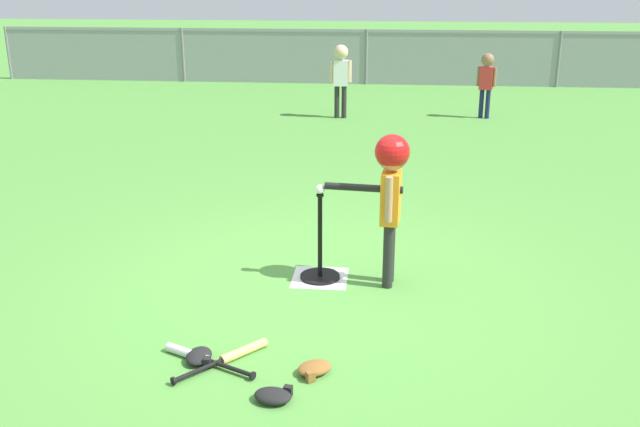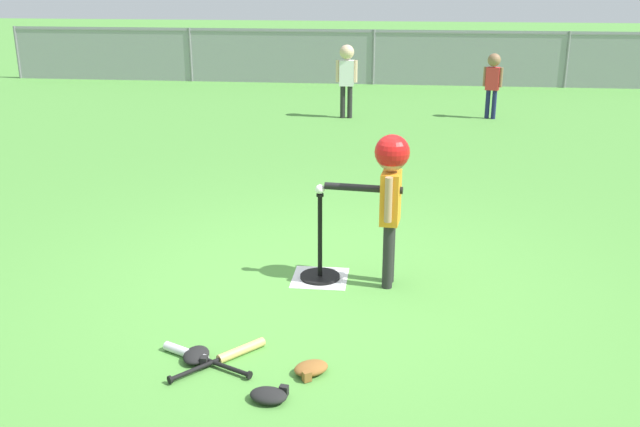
% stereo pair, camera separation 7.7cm
% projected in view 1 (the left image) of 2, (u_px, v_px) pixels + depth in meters
% --- Properties ---
extents(ground_plane, '(60.00, 60.00, 0.00)m').
position_uv_depth(ground_plane, '(316.00, 284.00, 5.64)').
color(ground_plane, '#51933D').
extents(home_plate, '(0.44, 0.44, 0.01)m').
position_uv_depth(home_plate, '(320.00, 278.00, 5.76)').
color(home_plate, white).
rests_on(home_plate, ground_plane).
extents(batting_tee, '(0.32, 0.32, 0.71)m').
position_uv_depth(batting_tee, '(320.00, 265.00, 5.72)').
color(batting_tee, black).
rests_on(batting_tee, ground_plane).
extents(baseball_on_tee, '(0.07, 0.07, 0.07)m').
position_uv_depth(baseball_on_tee, '(320.00, 189.00, 5.52)').
color(baseball_on_tee, white).
rests_on(baseball_on_tee, batting_tee).
extents(batter_child, '(0.64, 0.34, 1.20)m').
position_uv_depth(batter_child, '(390.00, 180.00, 5.38)').
color(batter_child, '#262626').
rests_on(batter_child, ground_plane).
extents(fielder_deep_right, '(0.30, 0.21, 1.06)m').
position_uv_depth(fielder_deep_right, '(486.00, 77.00, 11.71)').
color(fielder_deep_right, '#191E4C').
rests_on(fielder_deep_right, ground_plane).
extents(fielder_deep_left, '(0.36, 0.24, 1.20)m').
position_uv_depth(fielder_deep_left, '(341.00, 71.00, 11.70)').
color(fielder_deep_left, '#262626').
rests_on(fielder_deep_left, ground_plane).
extents(spare_bat_silver, '(0.64, 0.34, 0.06)m').
position_uv_depth(spare_bat_silver, '(197.00, 356.00, 4.54)').
color(spare_bat_silver, silver).
rests_on(spare_bat_silver, ground_plane).
extents(spare_bat_wood, '(0.51, 0.56, 0.06)m').
position_uv_depth(spare_bat_wood, '(235.00, 355.00, 4.55)').
color(spare_bat_wood, '#DBB266').
rests_on(spare_bat_wood, ground_plane).
extents(glove_by_plate, '(0.27, 0.26, 0.07)m').
position_uv_depth(glove_by_plate, '(314.00, 368.00, 4.39)').
color(glove_by_plate, brown).
rests_on(glove_by_plate, ground_plane).
extents(glove_near_bats, '(0.24, 0.19, 0.07)m').
position_uv_depth(glove_near_bats, '(273.00, 396.00, 4.11)').
color(glove_near_bats, black).
rests_on(glove_near_bats, ground_plane).
extents(glove_tossed_aside, '(0.17, 0.22, 0.07)m').
position_uv_depth(glove_tossed_aside, '(199.00, 356.00, 4.53)').
color(glove_tossed_aside, black).
rests_on(glove_tossed_aside, ground_plane).
extents(outfield_fence, '(16.06, 0.06, 1.15)m').
position_uv_depth(outfield_fence, '(366.00, 55.00, 15.23)').
color(outfield_fence, slate).
rests_on(outfield_fence, ground_plane).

